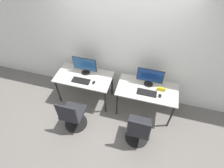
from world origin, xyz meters
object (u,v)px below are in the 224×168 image
keyboard_right (147,93)px  mouse_right (160,96)px  office_chair_left (73,116)px  office_chair_right (138,131)px  monitor_right (150,77)px  mouse_left (94,82)px  monitor_left (85,65)px  keyboard_left (81,81)px

keyboard_right → mouse_right: (0.26, -0.01, 0.01)m
office_chair_left → mouse_right: size_ratio=9.93×
office_chair_right → monitor_right: bearing=88.5°
keyboard_right → mouse_right: size_ratio=4.31×
mouse_left → office_chair_left: bearing=-109.9°
monitor_left → keyboard_left: monitor_left is taller
mouse_right → keyboard_left: bearing=-179.1°
mouse_left → monitor_right: size_ratio=0.17×
office_chair_left → monitor_right: 1.75m
monitor_right → mouse_right: 0.42m
keyboard_left → office_chair_left: (0.04, -0.66, -0.37)m
keyboard_left → monitor_right: bearing=11.9°
monitor_left → office_chair_right: (1.37, -0.90, -0.58)m
mouse_left → office_chair_right: bearing=-30.6°
keyboard_left → office_chair_right: size_ratio=0.43×
monitor_left → mouse_left: bearing=-42.5°
monitor_left → keyboard_left: 0.34m
monitor_left → keyboard_left: (0.00, -0.28, -0.21)m
mouse_left → office_chair_right: 1.32m
keyboard_left → keyboard_right: size_ratio=1.00×
monitor_left → office_chair_left: bearing=-87.7°
office_chair_left → mouse_right: office_chair_left is taller
mouse_left → keyboard_right: size_ratio=0.23×
monitor_left → keyboard_left: size_ratio=1.36×
monitor_left → keyboard_right: bearing=-9.7°
office_chair_left → monitor_right: bearing=35.0°
monitor_left → monitor_right: 1.39m
keyboard_left → office_chair_left: bearing=-86.7°
monitor_right → keyboard_right: monitor_right is taller
monitor_left → mouse_right: (1.65, -0.25, -0.20)m
monitor_right → office_chair_right: monitor_right is taller
keyboard_left → mouse_right: size_ratio=4.31×
keyboard_left → monitor_right: (1.39, 0.29, 0.21)m
office_chair_right → monitor_left: bearing=146.7°
keyboard_left → office_chair_left: size_ratio=0.43×
keyboard_left → office_chair_left: 0.75m
monitor_left → office_chair_left: 1.10m
keyboard_left → mouse_right: 1.65m
keyboard_left → monitor_right: monitor_right is taller
keyboard_right → mouse_right: mouse_right is taller
monitor_left → monitor_right: same height
monitor_left → mouse_left: 0.43m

